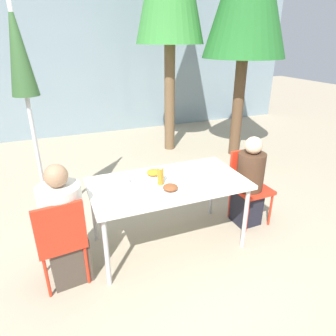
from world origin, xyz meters
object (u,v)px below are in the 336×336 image
chair_left (61,237)px  drinking_cup (185,172)px  chair_right (248,181)px  person_right (249,184)px  salad_bowl (122,181)px  bottle (160,176)px  person_left (65,229)px  closed_umbrella (22,70)px

chair_left → drinking_cup: chair_left is taller
chair_right → person_right: 0.09m
chair_left → salad_bowl: chair_left is taller
person_right → bottle: person_right is taller
person_left → salad_bowl: size_ratio=7.33×
chair_left → drinking_cup: (1.29, 0.26, 0.28)m
chair_right → drinking_cup: size_ratio=9.97×
drinking_cup → chair_right: bearing=3.8°
closed_umbrella → salad_bowl: closed_umbrella is taller
chair_left → bottle: 1.05m
drinking_cup → salad_bowl: 0.66m
chair_left → person_left: 0.10m
drinking_cup → bottle: bearing=-164.7°
salad_bowl → chair_right: bearing=-0.5°
person_right → salad_bowl: 1.50m
person_right → bottle: 1.17m
person_right → salad_bowl: person_right is taller
person_right → salad_bowl: size_ratio=6.98×
closed_umbrella → bottle: 1.75m
chair_right → person_right: bearing=58.0°
person_left → person_right: bearing=-2.2°
person_right → drinking_cup: 0.87m
chair_right → closed_umbrella: size_ratio=0.36×
chair_left → salad_bowl: bearing=21.2°
person_left → person_right: size_ratio=1.05×
chair_right → closed_umbrella: 2.73m
chair_left → person_right: (2.11, 0.23, 0.00)m
person_left → closed_umbrella: bearing=92.6°
closed_umbrella → bottle: bearing=-41.1°
person_left → chair_right: 2.12m
closed_umbrella → chair_left: bearing=-83.8°
chair_right → bottle: 1.22m
chair_left → drinking_cup: bearing=5.1°
closed_umbrella → salad_bowl: size_ratio=15.68×
person_left → drinking_cup: size_ratio=13.05×
closed_umbrella → salad_bowl: bearing=-47.2°
chair_left → bottle: size_ratio=4.65×
person_left → closed_umbrella: closed_umbrella is taller
drinking_cup → chair_left: bearing=-168.7°
bottle → salad_bowl: bearing=156.6°
chair_right → chair_left: bearing=6.4°
salad_bowl → person_left: bearing=-157.6°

